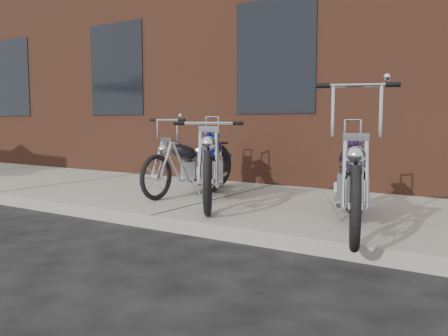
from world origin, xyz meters
The scene contains 6 objects.
ground centered at (0.00, 0.00, 0.00)m, with size 120.00×120.00×0.00m, color #303031.
sidewalk centered at (0.00, 1.50, 0.07)m, with size 22.00×3.00×0.15m, color #9B938A.
building_brick centered at (0.00, 8.00, 4.00)m, with size 22.00×10.00×8.00m, color brown.
chopper_purple centered at (2.04, 0.65, 0.58)m, with size 0.93×2.31×1.35m.
chopper_blue centered at (0.05, 1.12, 0.60)m, with size 1.44×2.18×1.09m.
chopper_third centered at (-0.60, 1.60, 0.53)m, with size 0.51×2.10×1.07m.
Camera 1 is at (3.45, -3.87, 1.19)m, focal length 38.00 mm.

